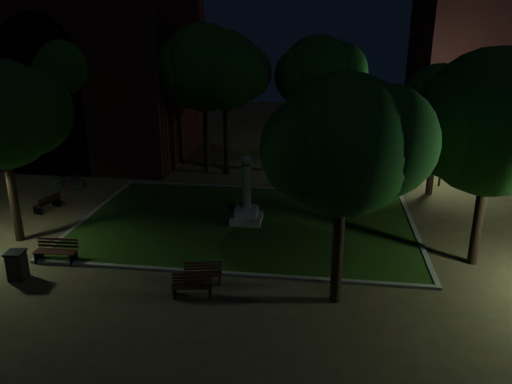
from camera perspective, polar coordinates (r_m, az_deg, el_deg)
ground at (r=21.45m, az=-1.91°, el=-5.60°), size 80.00×80.00×0.00m
lawn at (r=23.25m, az=-1.08°, el=-3.50°), size 15.00×10.00×0.08m
lawn_kerb at (r=23.24m, az=-1.08°, el=-3.45°), size 15.40×10.40×0.12m
monument at (r=22.92m, az=-1.10°, el=-1.38°), size 1.40×1.40×3.20m
building_main at (r=38.27m, az=-23.16°, el=15.10°), size 20.00×12.00×15.00m
tree_west at (r=22.32m, az=-27.05°, el=7.89°), size 5.38×4.39×7.62m
tree_north_wl at (r=29.76m, az=-3.36°, el=13.28°), size 5.09×4.15×8.12m
tree_north_er at (r=29.82m, az=7.30°, el=13.21°), size 5.39×4.40×8.26m
tree_ne at (r=27.69m, az=20.41°, el=9.89°), size 4.43×3.62×6.96m
tree_east at (r=19.69m, az=25.80°, el=7.13°), size 6.47×5.28×8.14m
tree_se at (r=15.32m, az=10.35°, el=5.26°), size 5.38×4.40×7.54m
tree_nw at (r=32.87m, az=-19.46°, el=13.55°), size 6.26×5.11×9.02m
tree_far_north at (r=30.50m, az=-5.74°, el=13.97°), size 6.30×5.14×8.93m
lamppost_nw at (r=32.40m, az=-18.95°, el=7.76°), size 1.18×0.28×4.66m
lamppost_ne at (r=29.68m, az=20.82°, el=6.47°), size 1.18×0.28×4.52m
bench_near_left at (r=17.38m, az=-7.29°, el=-10.62°), size 1.43×0.70×0.75m
bench_near_right at (r=18.12m, az=-6.10°, el=-9.28°), size 1.43×0.74×0.75m
bench_west_near at (r=20.99m, az=-21.86°, el=-6.32°), size 1.66×0.63×0.90m
bench_left_side at (r=26.80m, az=-22.73°, el=-1.19°), size 0.80×1.52×0.79m
bench_far_side at (r=28.59m, az=5.60°, el=1.62°), size 1.85×0.73×1.00m
trash_bin at (r=20.14m, az=-25.65°, el=-7.54°), size 0.70×0.70×1.08m
bicycle at (r=29.77m, az=-20.66°, el=1.25°), size 1.98×0.82×1.02m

